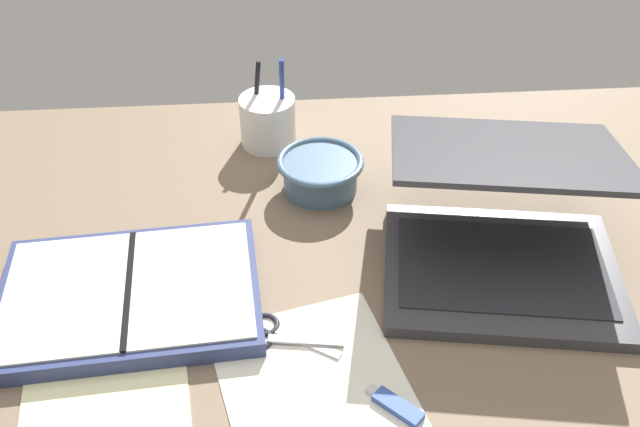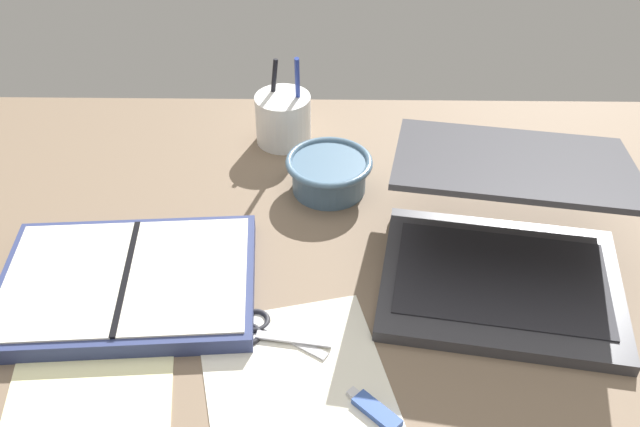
{
  "view_description": "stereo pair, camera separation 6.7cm",
  "coord_description": "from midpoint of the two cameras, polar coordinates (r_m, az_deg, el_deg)",
  "views": [
    {
      "loc": [
        -8.59,
        -68.34,
        69.51
      ],
      "look_at": [
        -2.96,
        6.81,
        9.0
      ],
      "focal_mm": 40.0,
      "sensor_mm": 36.0,
      "label": 1
    },
    {
      "loc": [
        -1.85,
        -68.54,
        69.51
      ],
      "look_at": [
        -2.96,
        6.81,
        9.0
      ],
      "focal_mm": 40.0,
      "sensor_mm": 36.0,
      "label": 2
    }
  ],
  "objects": [
    {
      "name": "usb_drive",
      "position": [
        0.83,
        6.85,
        -15.5
      ],
      "size": [
        6.27,
        6.18,
        1.0
      ],
      "rotation": [
        0.0,
        0.0,
        0.8
      ],
      "color": "#33519E",
      "rests_on": "desk_top"
    },
    {
      "name": "paper_sheet_front",
      "position": [
        0.84,
        0.74,
        -14.42
      ],
      "size": [
        27.15,
        32.2,
        0.16
      ],
      "primitive_type": "cube",
      "rotation": [
        0.0,
        0.0,
        0.24
      ],
      "color": "silver",
      "rests_on": "desk_top"
    },
    {
      "name": "desk_top",
      "position": [
        0.97,
        3.7,
        -6.29
      ],
      "size": [
        140.0,
        100.0,
        2.0
      ],
      "primitive_type": "cube",
      "color": "#75604C",
      "rests_on": "ground"
    },
    {
      "name": "scissors",
      "position": [
        0.9,
        -2.57,
        -9.41
      ],
      "size": [
        12.68,
        8.25,
        0.8
      ],
      "rotation": [
        0.0,
        0.0,
        -0.36
      ],
      "color": "#B7B7BC",
      "rests_on": "desk_top"
    },
    {
      "name": "laptop",
      "position": [
        0.98,
        16.54,
        -2.17
      ],
      "size": [
        36.5,
        38.98,
        17.0
      ],
      "rotation": [
        0.0,
        0.0,
        -0.16
      ],
      "color": "#38383D",
      "rests_on": "desk_top"
    },
    {
      "name": "bowl",
      "position": [
        1.11,
        2.47,
        3.24
      ],
      "size": [
        13.52,
        13.52,
        5.67
      ],
      "color": "slate",
      "rests_on": "desk_top"
    },
    {
      "name": "planner",
      "position": [
        0.97,
        -13.21,
        -5.47
      ],
      "size": [
        34.95,
        26.17,
        2.95
      ],
      "rotation": [
        0.0,
        0.0,
        0.07
      ],
      "color": "navy",
      "rests_on": "desk_top"
    },
    {
      "name": "pen_cup",
      "position": [
        1.22,
        -1.36,
        7.58
      ],
      "size": [
        9.42,
        9.42,
        16.65
      ],
      "color": "white",
      "rests_on": "desk_top"
    },
    {
      "name": "paper_sheet_beside_planner",
      "position": [
        0.88,
        -15.71,
        -13.13
      ],
      "size": [
        22.15,
        28.07,
        0.16
      ],
      "primitive_type": "cube",
      "rotation": [
        0.0,
        0.0,
        0.14
      ],
      "color": "#F4EFB2",
      "rests_on": "desk_top"
    }
  ]
}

